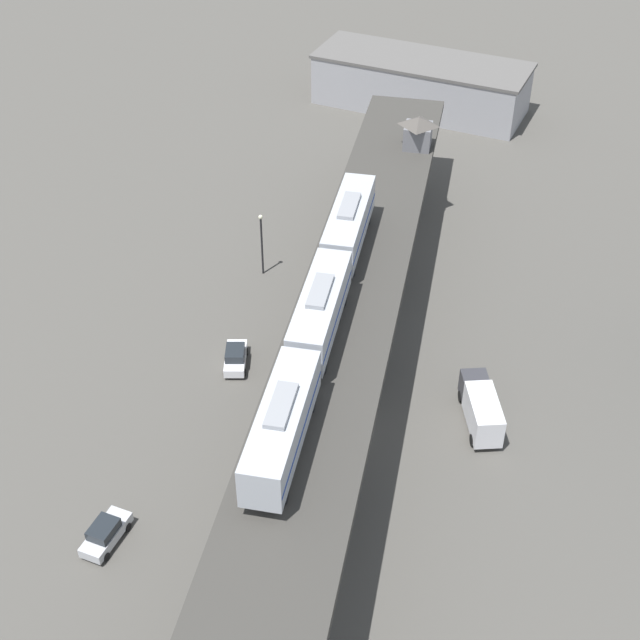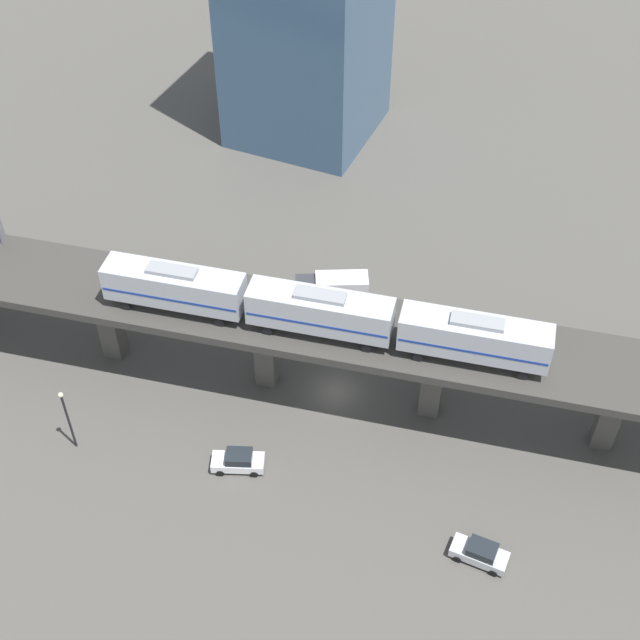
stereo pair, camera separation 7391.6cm
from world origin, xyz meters
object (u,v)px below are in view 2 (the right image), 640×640
Objects in this scene: delivery_truck at (333,288)px; street_car_white at (238,461)px; street_car_silver at (480,553)px; street_lamp at (67,415)px; subway_train at (320,311)px.

street_car_white is at bearing -178.20° from delivery_truck.
delivery_truck is (22.40, 21.73, 0.82)m from street_car_silver.
street_car_white is at bearing 89.07° from street_car_silver.
street_lamp is (-3.55, 13.94, 3.17)m from street_car_white.
street_car_silver is at bearing -90.93° from street_car_white.
street_car_silver is at bearing -135.86° from delivery_truck.
delivery_truck is at bearing 1.80° from street_car_white.
street_car_silver is 31.22m from delivery_truck.
delivery_truck is 1.08× the size of street_lamp.
delivery_truck is (12.63, 4.07, -9.61)m from subway_train.
street_lamp is at bearing 126.84° from subway_train.
street_car_white is 22.08m from delivery_truck.
subway_train is 4.97× the size of delivery_truck.
subway_train is 8.37× the size of street_car_silver.
street_car_silver is at bearing -118.93° from subway_train.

